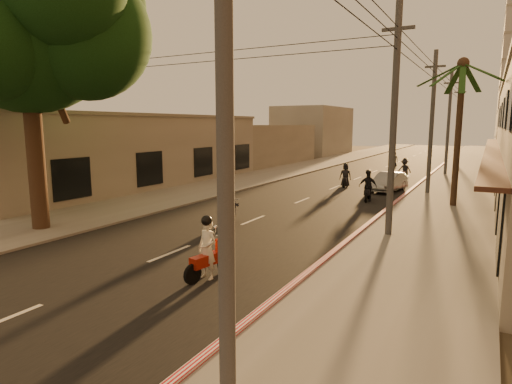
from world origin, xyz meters
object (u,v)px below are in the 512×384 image
at_px(scooter_mid_a, 230,207).
at_px(scooter_red, 208,251).
at_px(palm_tree, 463,72).
at_px(parked_car, 388,182).
at_px(broadleaf_tree, 35,22).
at_px(scooter_far_a, 345,176).
at_px(scooter_far_b, 404,169).
at_px(scooter_mid_b, 368,187).
at_px(scooter_far_c, 394,160).

bearing_deg(scooter_mid_a, scooter_red, -82.82).
relative_size(palm_tree, scooter_red, 4.28).
bearing_deg(palm_tree, parked_car, 136.63).
bearing_deg(broadleaf_tree, scooter_far_a, 69.01).
distance_m(scooter_mid_a, parked_car, 14.03).
height_order(broadleaf_tree, scooter_mid_a, broadleaf_tree).
bearing_deg(parked_car, scooter_far_b, 101.99).
distance_m(scooter_mid_a, scooter_mid_b, 9.83).
height_order(broadleaf_tree, parked_car, broadleaf_tree).
height_order(scooter_mid_a, scooter_far_b, scooter_mid_a).
relative_size(broadleaf_tree, palm_tree, 1.48).
xyz_separation_m(scooter_red, scooter_far_b, (0.91, 26.81, -0.04)).
relative_size(scooter_red, scooter_far_c, 1.05).
bearing_deg(parked_car, scooter_mid_a, -96.86).
height_order(palm_tree, scooter_mid_b, palm_tree).
bearing_deg(scooter_mid_b, broadleaf_tree, -134.08).
bearing_deg(scooter_far_c, parked_car, -83.95).
bearing_deg(scooter_far_b, broadleaf_tree, -106.36).
bearing_deg(scooter_red, scooter_mid_a, 127.31).
bearing_deg(parked_car, scooter_mid_b, -83.44).
distance_m(broadleaf_tree, scooter_mid_a, 10.81).
relative_size(scooter_red, scooter_far_b, 1.07).
bearing_deg(scooter_red, scooter_far_c, 103.65).
distance_m(broadleaf_tree, scooter_red, 12.03).
relative_size(scooter_mid_b, scooter_far_c, 1.04).
height_order(scooter_mid_b, scooter_far_b, scooter_mid_b).
bearing_deg(scooter_far_a, palm_tree, -41.41).
bearing_deg(broadleaf_tree, palm_tree, 43.48).
bearing_deg(scooter_mid_b, parked_car, 78.77).
height_order(scooter_mid_a, parked_car, scooter_mid_a).
relative_size(broadleaf_tree, scooter_mid_b, 6.39).
relative_size(palm_tree, scooter_mid_b, 4.33).
xyz_separation_m(broadleaf_tree, scooter_mid_a, (6.19, 4.51, -7.64)).
height_order(broadleaf_tree, scooter_red, broadleaf_tree).
height_order(scooter_red, parked_car, scooter_red).
height_order(scooter_mid_a, scooter_far_a, scooter_mid_a).
xyz_separation_m(scooter_red, scooter_far_c, (-1.82, 36.59, -0.03)).
height_order(scooter_mid_a, scooter_mid_b, scooter_mid_b).
distance_m(scooter_mid_a, scooter_far_c, 30.62).
relative_size(scooter_far_b, scooter_far_c, 0.98).
height_order(scooter_far_a, scooter_far_b, scooter_far_a).
bearing_deg(scooter_mid_a, broadleaf_tree, -163.26).
xyz_separation_m(scooter_mid_a, scooter_far_a, (0.96, 14.11, -0.04)).
bearing_deg(scooter_far_b, scooter_mid_b, -84.90).
relative_size(scooter_mid_b, parked_car, 0.46).
bearing_deg(parked_car, scooter_far_a, 177.74).
bearing_deg(scooter_far_c, broadleaf_tree, -105.55).
bearing_deg(palm_tree, scooter_red, -109.51).
bearing_deg(broadleaf_tree, scooter_red, -9.22).
relative_size(broadleaf_tree, scooter_mid_a, 6.61).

